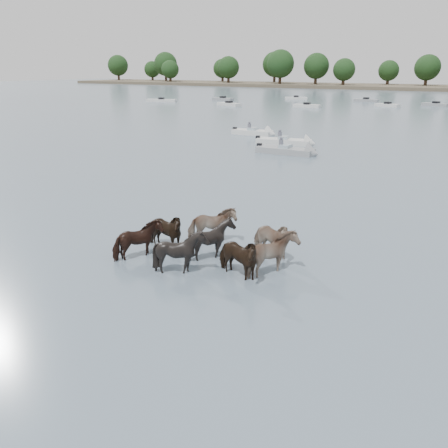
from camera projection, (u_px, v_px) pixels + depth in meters
The scene contains 8 objects.
ground at pixel (195, 277), 15.46m from camera, with size 400.00×400.00×0.00m, color #4B5E6C.
shoreline at pixel (261, 84), 171.24m from camera, with size 160.00×30.00×1.00m, color #4C4233.
pony_herd at pixel (210, 244), 16.54m from camera, with size 6.31×4.79×1.68m.
motorboat_a at pixel (292, 142), 41.52m from camera, with size 5.57×2.50×1.92m.
motorboat_b at pixel (294, 151), 36.94m from camera, with size 5.30×1.69×1.92m.
motorboat_f at pixel (259, 133), 47.34m from camera, with size 4.82×1.74×1.92m.
distant_flotilla at pixel (443, 109), 74.40m from camera, with size 104.65×25.02×0.93m.
treeline at pixel (260, 66), 169.26m from camera, with size 149.54×24.51×12.49m.
Camera 1 is at (7.89, -11.66, 6.69)m, focal length 36.85 mm.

